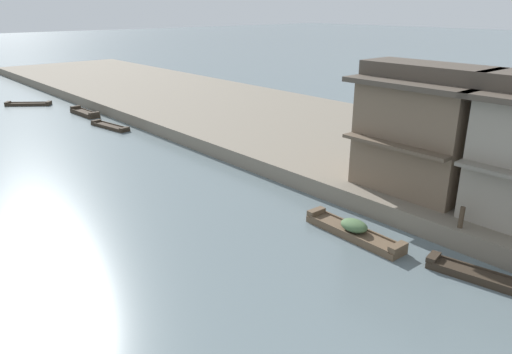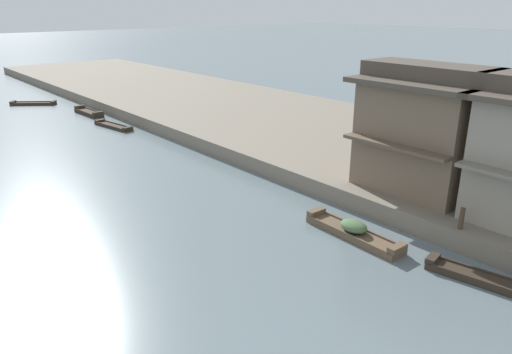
% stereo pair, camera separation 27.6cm
% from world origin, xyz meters
% --- Properties ---
extents(riverbank_right, '(18.00, 110.00, 0.93)m').
position_xyz_m(riverbank_right, '(15.82, 30.00, 0.47)').
color(riverbank_right, slate).
rests_on(riverbank_right, ground).
extents(boat_moored_second, '(4.08, 3.48, 0.39)m').
position_xyz_m(boat_moored_second, '(2.92, 57.44, 0.13)').
color(boat_moored_second, '#33281E').
rests_on(boat_moored_second, ground).
extents(boat_moored_third, '(1.22, 4.29, 0.57)m').
position_xyz_m(boat_moored_third, '(5.47, 49.23, 0.19)').
color(boat_moored_third, '#33281E').
rests_on(boat_moored_third, ground).
extents(boat_moored_far, '(1.17, 4.95, 0.79)m').
position_xyz_m(boat_moored_far, '(4.67, 17.36, 0.27)').
color(boat_moored_far, brown).
rests_on(boat_moored_far, ground).
extents(boat_midriver_drifting, '(1.58, 4.49, 0.36)m').
position_xyz_m(boat_midriver_drifting, '(5.10, 43.05, 0.12)').
color(boat_midriver_drifting, '#33281E').
rests_on(boat_midriver_drifting, ground).
extents(boat_midriver_upstream, '(1.94, 5.82, 0.45)m').
position_xyz_m(boat_midriver_upstream, '(5.61, 11.13, 0.14)').
color(boat_midriver_upstream, '#33281E').
rests_on(boat_midriver_upstream, ground).
extents(house_waterfront_tall, '(5.28, 6.30, 6.14)m').
position_xyz_m(house_waterfront_tall, '(10.04, 17.72, 3.94)').
color(house_waterfront_tall, '#75604C').
rests_on(house_waterfront_tall, riverbank_right).
extents(mooring_post_dock_mid, '(0.20, 0.20, 0.93)m').
position_xyz_m(mooring_post_dock_mid, '(7.17, 13.87, 1.40)').
color(mooring_post_dock_mid, '#473828').
rests_on(mooring_post_dock_mid, riverbank_right).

